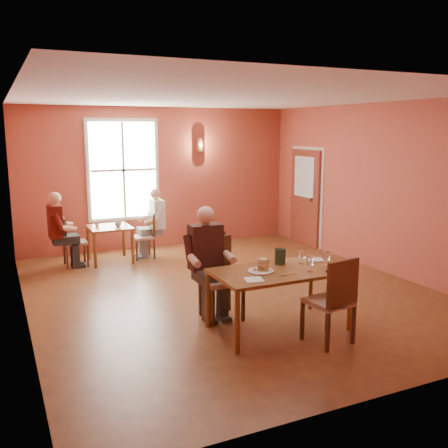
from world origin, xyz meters
name	(u,v)px	position (x,y,z in m)	size (l,w,h in m)	color
ground	(229,291)	(0.00, 0.00, 0.00)	(6.00, 7.00, 0.01)	brown
wall_back	(160,178)	(0.00, 3.50, 1.50)	(6.00, 0.04, 3.00)	brown
wall_front	(395,244)	(0.00, -3.50, 1.50)	(6.00, 0.04, 3.00)	brown
wall_left	(19,210)	(-3.00, 0.00, 1.50)	(0.04, 7.00, 3.00)	brown
wall_right	(381,188)	(3.00, 0.00, 1.50)	(0.04, 7.00, 3.00)	brown
ceiling	(230,97)	(0.00, 0.00, 3.00)	(6.00, 7.00, 0.04)	white
window	(123,170)	(-0.80, 3.45, 1.70)	(1.36, 0.10, 1.96)	white
door	(305,198)	(2.94, 2.30, 1.05)	(0.12, 1.04, 2.10)	maroon
wall_sconce	(200,145)	(0.90, 3.40, 2.20)	(0.16, 0.16, 0.28)	brown
main_table	(278,300)	(-0.09, -1.65, 0.39)	(1.67, 0.94, 0.78)	brown
chair_diner_main	(221,279)	(-0.59, -1.00, 0.55)	(0.48, 0.48, 1.10)	brown
diner_main	(222,267)	(-0.59, -1.03, 0.73)	(0.58, 0.58, 1.45)	#39281E
chair_empty	(329,300)	(0.24, -2.24, 0.53)	(0.47, 0.47, 1.06)	#5C3815
plate_food	(261,271)	(-0.35, -1.63, 0.80)	(0.32, 0.32, 0.04)	white
sandwich	(263,266)	(-0.29, -1.58, 0.85)	(0.11, 0.10, 0.13)	tan
goblet_a	(302,257)	(0.33, -1.53, 0.89)	(0.08, 0.08, 0.21)	white
goblet_b	(326,259)	(0.52, -1.79, 0.89)	(0.09, 0.09, 0.22)	white
goblet_c	(310,264)	(0.22, -1.86, 0.88)	(0.08, 0.08, 0.20)	silver
menu_stand	(280,256)	(0.06, -1.42, 0.89)	(0.13, 0.07, 0.22)	#233828
knife	(288,275)	(-0.11, -1.89, 0.78)	(0.23, 0.02, 0.00)	silver
napkin	(254,280)	(-0.58, -1.88, 0.79)	(0.21, 0.21, 0.01)	white
side_plate	(317,260)	(0.62, -1.46, 0.79)	(0.21, 0.21, 0.02)	white
sunglasses	(330,270)	(0.47, -1.96, 0.79)	(0.14, 0.04, 0.02)	black
second_table	(110,244)	(-1.32, 2.60, 0.35)	(0.79, 0.79, 0.69)	brown
chair_diner_white	(143,236)	(-0.67, 2.60, 0.45)	(0.40, 0.40, 0.90)	#4D2617
diner_white	(144,225)	(-0.64, 2.60, 0.66)	(0.53, 0.53, 1.33)	white
chair_diner_maroon	(75,241)	(-1.97, 2.60, 0.46)	(0.41, 0.41, 0.93)	brown
diner_maroon	(73,230)	(-2.00, 2.60, 0.69)	(0.55, 0.55, 1.38)	maroon
cup_a	(118,224)	(-1.17, 2.50, 0.75)	(0.13, 0.13, 0.10)	white
cup_b	(97,224)	(-1.53, 2.72, 0.74)	(0.10, 0.10, 0.10)	silver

